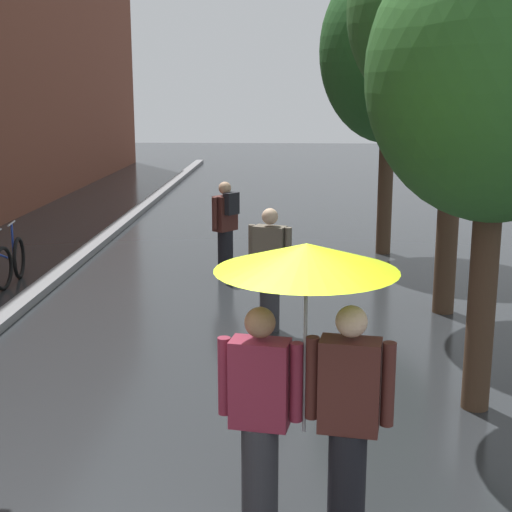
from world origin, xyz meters
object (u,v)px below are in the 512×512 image
(street_tree_0, at_px, (498,75))
(pedestrian_walking_far, at_px, (270,269))
(street_tree_2, at_px, (391,51))
(couple_under_umbrella, at_px, (305,342))
(pedestrian_walking_midground, at_px, (226,226))
(street_tree_1, at_px, (460,11))

(street_tree_0, distance_m, pedestrian_walking_far, 3.94)
(street_tree_0, xyz_separation_m, street_tree_2, (-0.04, 7.09, 0.55))
(street_tree_2, bearing_deg, couple_under_umbrella, -100.35)
(couple_under_umbrella, xyz_separation_m, pedestrian_walking_far, (-0.35, 4.58, -0.63))
(street_tree_2, distance_m, pedestrian_walking_midground, 4.51)
(street_tree_0, xyz_separation_m, pedestrian_walking_far, (-2.10, 2.33, -2.38))
(street_tree_0, bearing_deg, street_tree_1, 84.08)
(pedestrian_walking_far, bearing_deg, pedestrian_walking_midground, 105.89)
(pedestrian_walking_far, bearing_deg, street_tree_1, 20.51)
(street_tree_0, distance_m, street_tree_2, 7.11)
(street_tree_1, height_order, pedestrian_walking_midground, street_tree_1)
(street_tree_0, bearing_deg, couple_under_umbrella, -127.79)
(couple_under_umbrella, height_order, pedestrian_walking_far, couple_under_umbrella)
(street_tree_1, xyz_separation_m, pedestrian_walking_midground, (-3.24, 1.93, -3.22))
(couple_under_umbrella, bearing_deg, street_tree_0, 52.21)
(pedestrian_walking_midground, bearing_deg, street_tree_2, 33.87)
(street_tree_0, height_order, pedestrian_walking_midground, street_tree_0)
(street_tree_1, xyz_separation_m, street_tree_2, (-0.37, 3.85, -0.32))
(couple_under_umbrella, height_order, pedestrian_walking_midground, couple_under_umbrella)
(street_tree_0, distance_m, street_tree_1, 3.37)
(street_tree_2, bearing_deg, pedestrian_walking_far, -113.38)
(pedestrian_walking_midground, xyz_separation_m, pedestrian_walking_far, (0.81, -2.84, -0.03))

